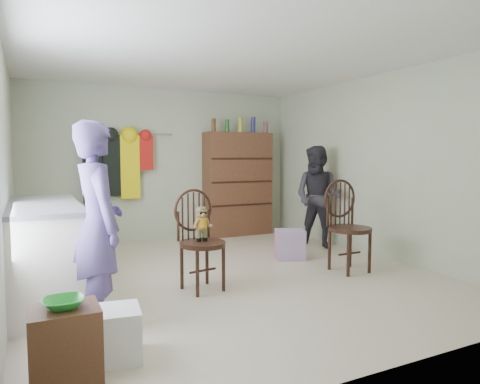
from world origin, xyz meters
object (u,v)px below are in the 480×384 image
chair_front (200,234)px  chair_far (346,222)px  dresser (238,184)px  counter (45,251)px

chair_front → chair_far: chair_far is taller
dresser → chair_front: bearing=-123.3°
chair_far → dresser: bearing=91.7°
chair_far → dresser: size_ratio=0.53×
counter → chair_far: 3.35m
chair_front → dresser: size_ratio=0.50×
chair_far → chair_front: bearing=176.5°
counter → chair_far: size_ratio=1.68×
chair_far → dresser: (-0.12, 2.75, 0.32)m
chair_front → chair_far: 1.86m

